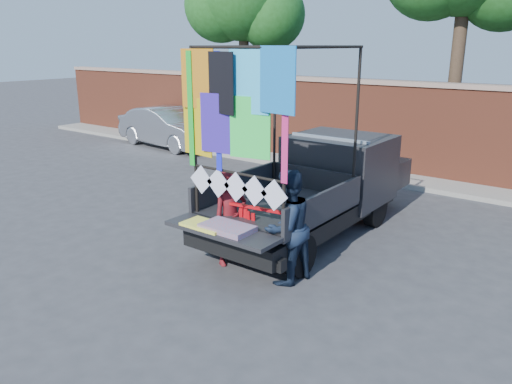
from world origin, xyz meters
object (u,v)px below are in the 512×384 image
Objects in this scene: pickup_truck at (325,184)px; man at (287,227)px; woman at (231,218)px; sedan at (168,127)px.

pickup_truck is 2.64m from man.
pickup_truck is at bearing -153.95° from man.
pickup_truck is at bearing 15.77° from woman.
sedan is 11.30m from man.
pickup_truck is 3.51× the size of woman.
sedan is 2.67× the size of woman.
pickup_truck is 1.32× the size of sedan.
woman is (8.23, -6.34, 0.10)m from sedan.
woman is at bearing -80.85° from man.
sedan is (-8.58, 3.81, -0.19)m from pickup_truck.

